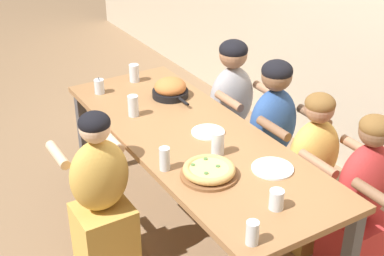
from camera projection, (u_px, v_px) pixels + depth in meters
ground_plane at (192, 232)px, 3.73m from camera, size 18.00×18.00×0.00m
dining_table at (192, 146)px, 3.40m from camera, size 2.25×0.82×0.78m
pizza_board_main at (209, 171)px, 2.93m from camera, size 0.32×0.32×0.07m
skillet_bowl at (170, 89)px, 3.85m from camera, size 0.38×0.26×0.14m
empty_plate_a at (208, 132)px, 3.38m from camera, size 0.21×0.21×0.02m
empty_plate_b at (272, 168)px, 3.01m from camera, size 0.24×0.24×0.02m
cocktail_glass_blue at (99, 87)px, 3.90m from camera, size 0.07×0.07×0.13m
drinking_glass_a at (134, 74)px, 4.09m from camera, size 0.08×0.08×0.14m
drinking_glass_b at (133, 107)px, 3.57m from camera, size 0.07×0.07×0.14m
drinking_glass_c at (252, 233)px, 2.42m from camera, size 0.06×0.06×0.12m
drinking_glass_d at (276, 200)px, 2.67m from camera, size 0.08×0.08×0.11m
drinking_glass_e at (165, 160)px, 2.98m from camera, size 0.06×0.06×0.14m
drinking_glass_f at (218, 144)px, 3.13m from camera, size 0.08×0.08×0.15m
diner_far_center at (272, 144)px, 3.73m from camera, size 0.51×0.40×1.16m
diner_far_right at (361, 210)px, 3.12m from camera, size 0.51×0.40×1.12m
diner_near_center at (102, 201)px, 3.22m from camera, size 0.51×0.40×1.09m
diner_far_midleft at (231, 117)px, 4.11m from camera, size 0.51×0.40×1.16m
diner_far_midright at (311, 178)px, 3.45m from camera, size 0.51×0.40×1.09m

